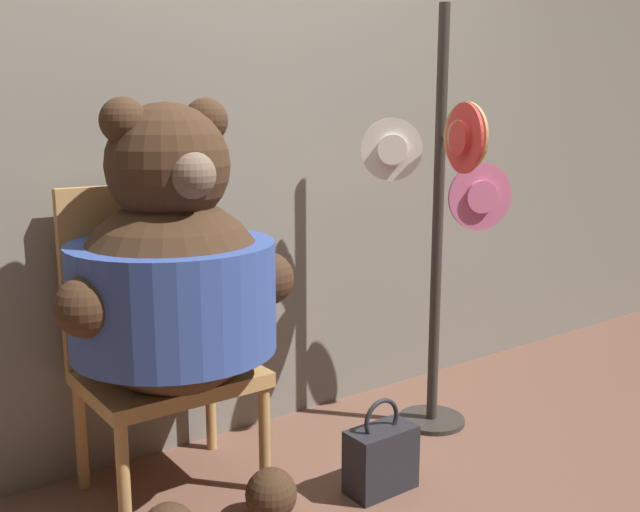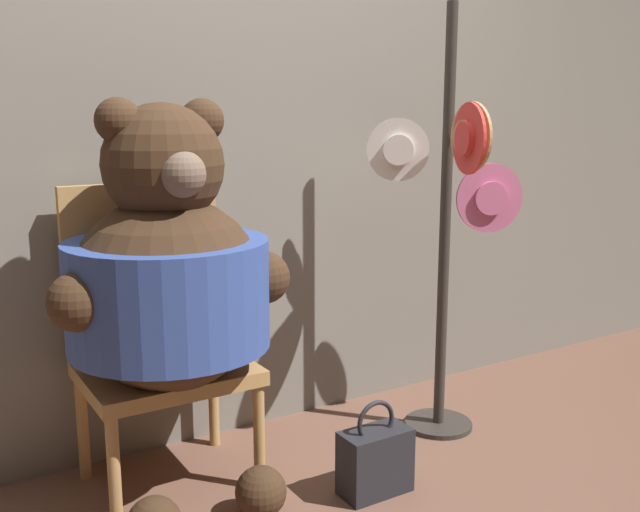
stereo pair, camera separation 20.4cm
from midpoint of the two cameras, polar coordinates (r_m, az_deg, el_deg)
name	(u,v)px [view 1 (the left image)]	position (r m, az deg, el deg)	size (l,w,h in m)	color
ground_plane	(309,491)	(2.60, -3.24, -18.32)	(14.00, 14.00, 0.00)	brown
wall_back	(213,149)	(2.82, -10.64, 8.43)	(8.00, 0.10, 2.30)	slate
chair	(157,334)	(2.55, -15.19, -6.08)	(0.56, 0.45, 1.05)	#B2844C
teddy_bear	(174,283)	(2.34, -14.08, -2.14)	(0.80, 0.71, 1.33)	#3D2819
hat_display_rack	(446,214)	(2.83, 8.04, 3.36)	(0.57, 0.47, 1.70)	#332D28
handbag_on_ground	(381,457)	(2.55, 2.54, -15.85)	(0.24, 0.13, 0.34)	#232328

